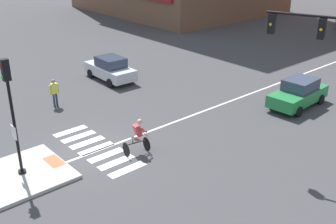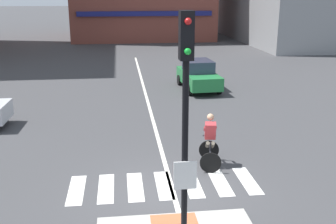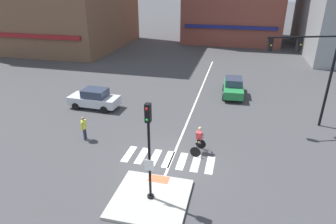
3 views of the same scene
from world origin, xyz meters
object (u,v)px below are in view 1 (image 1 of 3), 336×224
(pedestrian_at_curb_left, at_px, (54,91))
(signal_pole, at_px, (11,108))
(car_silver_cross_left, at_px, (110,69))
(cyclist, at_px, (137,136))
(car_green_eastbound_far, at_px, (298,93))

(pedestrian_at_curb_left, bearing_deg, signal_pole, -37.65)
(car_silver_cross_left, distance_m, cyclist, 10.51)
(car_green_eastbound_far, relative_size, pedestrian_at_curb_left, 2.51)
(car_silver_cross_left, height_order, car_green_eastbound_far, same)
(cyclist, relative_size, pedestrian_at_curb_left, 1.01)
(signal_pole, distance_m, car_green_eastbound_far, 15.75)
(signal_pole, height_order, pedestrian_at_curb_left, signal_pole)
(car_silver_cross_left, height_order, cyclist, cyclist)
(cyclist, bearing_deg, pedestrian_at_curb_left, -178.05)
(car_green_eastbound_far, bearing_deg, pedestrian_at_curb_left, -130.77)
(car_silver_cross_left, xyz_separation_m, car_green_eastbound_far, (11.01, 5.61, 0.00))
(car_green_eastbound_far, relative_size, cyclist, 2.50)
(cyclist, height_order, pedestrian_at_curb_left, cyclist)
(cyclist, bearing_deg, car_green_eastbound_far, 81.00)
(signal_pole, distance_m, car_silver_cross_left, 12.57)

